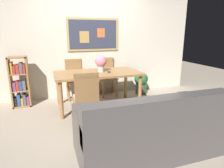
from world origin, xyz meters
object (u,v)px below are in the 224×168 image
object	(u,v)px
leather_couch	(150,131)
flower_vase	(101,62)
dining_chair_far_left	(74,75)
dining_chair_near_left	(86,95)
tv_remote	(109,71)
bookshelf	(20,83)
dining_chair_far_right	(107,73)
dining_table	(98,76)
potted_ivy	(141,82)

from	to	relation	value
leather_couch	flower_vase	size ratio (longest dim) A/B	5.48
dining_chair_far_left	flower_vase	distance (m)	0.95
dining_chair_near_left	dining_chair_far_left	xyz separation A→B (m)	(0.02, 1.52, 0.00)
dining_chair_far_left	tv_remote	bearing A→B (deg)	-53.98
tv_remote	bookshelf	bearing A→B (deg)	160.85
dining_chair_near_left	leather_couch	xyz separation A→B (m)	(0.60, -1.03, -0.22)
dining_chair_near_left	leather_couch	size ratio (longest dim) A/B	0.51
dining_chair_far_right	dining_table	bearing A→B (deg)	-119.76
dining_chair_far_left	potted_ivy	size ratio (longest dim) A/B	1.67
dining_table	dining_chair_far_right	size ratio (longest dim) A/B	1.87
dining_chair_far_right	flower_vase	bearing A→B (deg)	-115.67
dining_chair_far_right	potted_ivy	world-z (taller)	dining_chair_far_right
potted_ivy	flower_vase	xyz separation A→B (m)	(-1.19, -0.55, 0.64)
potted_ivy	tv_remote	world-z (taller)	tv_remote
dining_chair_far_right	dining_chair_near_left	distance (m)	1.70
flower_vase	potted_ivy	bearing A→B (deg)	24.59
bookshelf	dining_table	bearing A→B (deg)	-20.10
dining_table	dining_chair_near_left	size ratio (longest dim) A/B	1.87
leather_couch	flower_vase	xyz separation A→B (m)	(-0.13, 1.81, 0.62)
leather_couch	potted_ivy	size ratio (longest dim) A/B	3.29
dining_chair_near_left	flower_vase	bearing A→B (deg)	58.80
dining_chair_far_right	bookshelf	xyz separation A→B (m)	(-1.94, -0.18, -0.05)
tv_remote	dining_chair_far_left	bearing A→B (deg)	126.02
leather_couch	flower_vase	bearing A→B (deg)	93.99
dining_table	tv_remote	bearing A→B (deg)	-12.29
flower_vase	dining_chair_near_left	bearing A→B (deg)	-121.20
bookshelf	potted_ivy	size ratio (longest dim) A/B	1.91
tv_remote	flower_vase	bearing A→B (deg)	153.84
potted_ivy	flower_vase	distance (m)	1.46
dining_chair_far_left	dining_table	bearing A→B (deg)	-64.14
bookshelf	leather_couch	bearing A→B (deg)	-53.77
dining_chair_far_right	leather_couch	xyz separation A→B (m)	(-0.22, -2.53, -0.22)
dining_chair_near_left	tv_remote	distance (m)	0.96
flower_vase	leather_couch	bearing A→B (deg)	-86.01
dining_chair_far_right	potted_ivy	distance (m)	0.90
dining_table	leather_couch	size ratio (longest dim) A/B	0.94
flower_vase	tv_remote	size ratio (longest dim) A/B	2.04
dining_chair_far_left	dining_chair_near_left	bearing A→B (deg)	-90.93
leather_couch	flower_vase	world-z (taller)	flower_vase
dining_table	dining_chair_far_left	xyz separation A→B (m)	(-0.37, 0.76, -0.11)
potted_ivy	dining_chair_near_left	bearing A→B (deg)	-141.46
dining_chair_far_left	flower_vase	world-z (taller)	flower_vase
dining_table	tv_remote	size ratio (longest dim) A/B	10.54
dining_chair_near_left	tv_remote	size ratio (longest dim) A/B	5.65
dining_chair_far_left	potted_ivy	xyz separation A→B (m)	(1.64, -0.20, -0.25)
bookshelf	tv_remote	distance (m)	1.85
dining_chair_far_right	dining_chair_far_left	world-z (taller)	same
dining_chair_near_left	bookshelf	xyz separation A→B (m)	(-1.12, 1.31, -0.05)
dining_chair_far_left	tv_remote	size ratio (longest dim) A/B	5.65
dining_table	leather_couch	xyz separation A→B (m)	(0.20, -1.79, -0.34)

